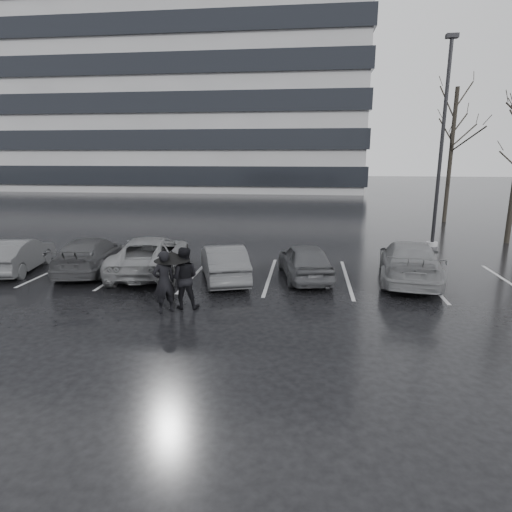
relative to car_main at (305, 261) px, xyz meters
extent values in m
plane|color=black|center=(-1.87, -2.35, -0.65)|extent=(160.00, 160.00, 0.00)
cube|color=gray|center=(-23.87, 45.65, 13.35)|extent=(60.00, 25.00, 28.00)
cube|color=black|center=(-23.87, 45.65, 1.35)|extent=(60.60, 25.60, 2.20)
cube|color=black|center=(-23.87, 45.65, 5.35)|extent=(60.60, 25.60, 2.20)
cube|color=black|center=(-23.87, 45.65, 9.35)|extent=(60.60, 25.60, 2.20)
cube|color=black|center=(-23.87, 45.65, 13.35)|extent=(60.60, 25.60, 2.20)
cube|color=black|center=(-23.87, 45.65, 17.35)|extent=(60.60, 25.60, 2.20)
cube|color=black|center=(-23.87, 45.65, 21.35)|extent=(60.60, 25.60, 2.20)
imported|color=black|center=(0.00, 0.00, 0.00)|extent=(2.28, 4.06, 1.31)
imported|color=#29292B|center=(-2.86, -0.55, -0.01)|extent=(2.53, 4.16, 1.29)
imported|color=#505053|center=(-5.75, 0.01, 0.05)|extent=(2.99, 5.31, 1.40)
imported|color=black|center=(-8.11, -0.03, 0.00)|extent=(2.52, 4.74, 1.31)
imported|color=#29292B|center=(-10.89, -0.36, -0.02)|extent=(2.05, 4.04, 1.27)
imported|color=#505053|center=(3.67, 0.16, 0.06)|extent=(2.71, 5.15, 1.42)
imported|color=black|center=(-3.90, -3.92, 0.24)|extent=(0.77, 0.76, 1.79)
imported|color=black|center=(-3.45, -3.50, 0.25)|extent=(0.95, 0.78, 1.81)
cylinder|color=black|center=(-3.73, -3.63, 0.09)|extent=(0.02, 0.02, 1.48)
cone|color=black|center=(-3.73, -3.63, 0.92)|extent=(1.02, 1.02, 0.26)
sphere|color=black|center=(-3.73, -3.63, 1.05)|extent=(0.05, 0.05, 0.05)
cylinder|color=gray|center=(6.15, 6.37, -0.55)|extent=(0.52, 0.52, 0.21)
cylinder|color=black|center=(6.15, 6.37, 4.05)|extent=(0.17, 0.17, 9.40)
cube|color=black|center=(6.15, 6.37, 8.80)|extent=(0.52, 0.31, 0.19)
cube|color=#B1B1B3|center=(-9.67, 0.15, -0.65)|extent=(0.12, 5.00, 0.00)
cube|color=#B1B1B3|center=(-6.87, 0.15, -0.65)|extent=(0.12, 5.00, 0.00)
cube|color=#B1B1B3|center=(-4.07, 0.15, -0.65)|extent=(0.12, 5.00, 0.00)
cube|color=#B1B1B3|center=(-1.27, 0.15, -0.65)|extent=(0.12, 5.00, 0.00)
cube|color=#B1B1B3|center=(1.53, 0.15, -0.65)|extent=(0.12, 5.00, 0.00)
cube|color=#B1B1B3|center=(4.33, 0.15, -0.65)|extent=(0.12, 5.00, 0.00)
cube|color=#B1B1B3|center=(7.13, 0.15, -0.65)|extent=(0.12, 5.00, 0.00)
cylinder|color=black|center=(9.13, 14.65, 3.60)|extent=(0.26, 0.26, 8.50)
camera|label=1|loc=(0.05, -15.01, 3.72)|focal=30.00mm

